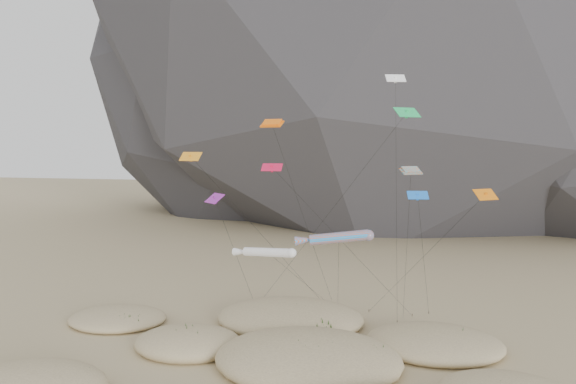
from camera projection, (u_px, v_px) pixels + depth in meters
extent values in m
ellipsoid|color=#2B2B30|center=(266.00, 66.00, 169.93)|extent=(136.20, 127.83, 116.00)
ellipsoid|color=#CCB789|center=(188.00, 343.00, 55.11)|extent=(10.75, 9.14, 2.65)
ellipsoid|color=#CCB789|center=(308.00, 359.00, 50.45)|extent=(17.08, 14.51, 3.60)
ellipsoid|color=#CCB789|center=(290.00, 318.00, 62.83)|extent=(16.58, 14.09, 3.03)
ellipsoid|color=#CCB789|center=(434.00, 343.00, 55.16)|extent=(13.42, 11.41, 2.48)
ellipsoid|color=#CCB789|center=(117.00, 318.00, 63.41)|extent=(11.18, 9.50, 1.90)
ellipsoid|color=black|center=(55.00, 380.00, 45.57)|extent=(2.92, 2.50, 0.88)
ellipsoid|color=black|center=(80.00, 381.00, 45.68)|extent=(2.49, 2.13, 0.75)
ellipsoid|color=black|center=(190.00, 340.00, 55.37)|extent=(2.76, 2.36, 0.83)
ellipsoid|color=black|center=(215.00, 341.00, 55.41)|extent=(2.39, 2.04, 0.72)
ellipsoid|color=black|center=(314.00, 359.00, 49.63)|extent=(3.04, 2.60, 0.91)
ellipsoid|color=black|center=(371.00, 356.00, 50.59)|extent=(2.52, 2.15, 0.76)
ellipsoid|color=black|center=(281.00, 375.00, 46.64)|extent=(2.45, 2.10, 0.74)
ellipsoid|color=black|center=(294.00, 315.00, 62.67)|extent=(3.08, 2.63, 0.92)
ellipsoid|color=black|center=(325.00, 330.00, 57.83)|extent=(2.20, 1.88, 0.66)
ellipsoid|color=black|center=(464.00, 338.00, 56.14)|extent=(2.51, 2.15, 0.75)
ellipsoid|color=black|center=(440.00, 349.00, 53.39)|extent=(2.04, 1.74, 0.61)
ellipsoid|color=black|center=(127.00, 321.00, 62.11)|extent=(2.15, 1.84, 0.64)
ellipsoid|color=black|center=(134.00, 324.00, 61.48)|extent=(1.86, 1.59, 0.56)
cylinder|color=#3F2D1E|center=(327.00, 306.00, 69.38)|extent=(0.08, 0.08, 0.30)
cylinder|color=#3F2D1E|center=(348.00, 312.00, 66.71)|extent=(0.08, 0.08, 0.30)
cylinder|color=#3F2D1E|center=(369.00, 311.00, 67.33)|extent=(0.08, 0.08, 0.30)
cylinder|color=#3F2D1E|center=(412.00, 315.00, 65.55)|extent=(0.08, 0.08, 0.30)
cylinder|color=#3F2D1E|center=(397.00, 322.00, 63.12)|extent=(0.08, 0.08, 0.30)
cylinder|color=#3F2D1E|center=(304.00, 302.00, 70.91)|extent=(0.08, 0.08, 0.30)
cylinder|color=#3F2D1E|center=(429.00, 313.00, 66.51)|extent=(0.08, 0.08, 0.30)
cylinder|color=#3F2D1E|center=(256.00, 307.00, 68.98)|extent=(0.08, 0.08, 0.30)
cylinder|color=#E84A18|center=(339.00, 237.00, 54.97)|extent=(5.93, 2.14, 1.65)
sphere|color=#E84A18|center=(368.00, 235.00, 54.79)|extent=(1.11, 1.11, 1.11)
cone|color=#E84A18|center=(307.00, 240.00, 55.17)|extent=(2.53, 1.38, 1.19)
cylinder|color=black|center=(338.00, 279.00, 60.99)|extent=(1.83, 11.08, 10.95)
cylinder|color=silver|center=(268.00, 252.00, 53.44)|extent=(5.39, 2.44, 1.22)
sphere|color=silver|center=(292.00, 253.00, 52.03)|extent=(0.90, 0.90, 0.90)
cone|color=silver|center=(243.00, 252.00, 55.00)|extent=(2.31, 1.39, 0.92)
cylinder|color=black|center=(305.00, 284.00, 61.14)|extent=(3.82, 16.05, 9.80)
cube|color=orange|center=(272.00, 124.00, 57.02)|extent=(2.54, 1.53, 0.71)
cube|color=orange|center=(272.00, 122.00, 57.01)|extent=(2.14, 1.23, 0.69)
cylinder|color=black|center=(305.00, 223.00, 64.67)|extent=(3.82, 14.90, 22.12)
cube|color=#FF5A1A|center=(411.00, 171.00, 56.06)|extent=(2.36, 2.17, 0.63)
cube|color=#FF5A1A|center=(411.00, 169.00, 56.05)|extent=(1.97, 1.80, 0.62)
cylinder|color=black|center=(407.00, 250.00, 60.54)|extent=(0.85, 7.58, 17.35)
cube|color=red|center=(272.00, 167.00, 55.86)|extent=(2.14, 1.26, 0.74)
cube|color=red|center=(272.00, 169.00, 55.88)|extent=(0.26, 0.22, 0.71)
cylinder|color=black|center=(348.00, 247.00, 60.71)|extent=(13.70, 11.95, 17.73)
cube|color=orange|center=(191.00, 156.00, 56.16)|extent=(2.18, 1.15, 0.89)
cube|color=orange|center=(191.00, 158.00, 56.17)|extent=(0.27, 0.31, 0.71)
cylinder|color=black|center=(266.00, 239.00, 62.78)|extent=(11.29, 14.91, 18.80)
cube|color=blue|center=(418.00, 195.00, 48.19)|extent=(1.92, 1.26, 0.66)
cube|color=blue|center=(418.00, 197.00, 48.20)|extent=(0.25, 0.23, 0.61)
cylinder|color=black|center=(424.00, 264.00, 57.35)|extent=(1.26, 17.93, 15.65)
cube|color=#1BB55B|center=(407.00, 112.00, 53.52)|extent=(2.68, 2.45, 0.99)
cube|color=#1BB55B|center=(407.00, 114.00, 53.53)|extent=(0.42, 0.43, 0.82)
cylinder|color=black|center=(322.00, 222.00, 61.25)|extent=(18.19, 9.49, 23.06)
cube|color=purple|center=(215.00, 198.00, 54.51)|extent=(2.47, 2.41, 0.89)
cube|color=purple|center=(215.00, 200.00, 54.52)|extent=(0.39, 0.39, 0.78)
cylinder|color=black|center=(238.00, 259.00, 61.75)|extent=(0.14, 13.69, 14.77)
cube|color=white|center=(396.00, 78.00, 58.61)|extent=(2.24, 1.56, 0.88)
cube|color=white|center=(396.00, 80.00, 58.62)|extent=(0.33, 0.36, 0.68)
cylinder|color=black|center=(396.00, 205.00, 60.87)|extent=(0.49, 2.49, 26.90)
cube|color=orange|center=(486.00, 195.00, 49.48)|extent=(2.31, 2.11, 0.93)
cube|color=orange|center=(485.00, 196.00, 49.50)|extent=(0.40, 0.41, 0.71)
cylinder|color=black|center=(418.00, 262.00, 58.41)|extent=(11.55, 14.26, 15.59)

